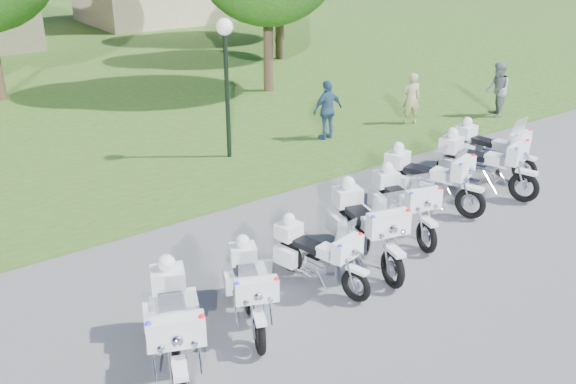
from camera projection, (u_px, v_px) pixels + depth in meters
ground at (357, 244)px, 13.00m from camera, size 100.00×100.00×0.00m
grass_lawn at (10, 44)px, 33.11m from camera, size 100.00×48.00×0.01m
motorcycle_0 at (173, 322)px, 9.28m from camera, size 1.42×2.41×1.70m
motorcycle_1 at (250, 286)px, 10.37m from camera, size 1.26×2.05×1.47m
motorcycle_2 at (316, 253)px, 11.41m from camera, size 0.98×2.11×1.43m
motorcycle_3 at (365, 225)px, 12.16m from camera, size 1.25×2.53×1.73m
motorcycle_4 at (403, 202)px, 13.29m from camera, size 1.16×2.30×1.58m
motorcycle_5 at (428, 177)px, 14.43m from camera, size 1.29×2.44×1.69m
motorcycle_6 at (481, 162)px, 15.27m from camera, size 1.28×2.52×1.73m
motorcycle_7 at (490, 147)px, 16.40m from camera, size 0.95×2.38×1.60m
lamp_post at (226, 53)px, 16.58m from camera, size 0.44×0.44×3.74m
bystander_a at (411, 99)px, 20.22m from camera, size 0.71×0.62×1.62m
bystander_b at (497, 90)px, 20.90m from camera, size 1.07×1.10×1.79m
bystander_c at (328, 110)px, 18.79m from camera, size 1.03×0.44×1.76m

